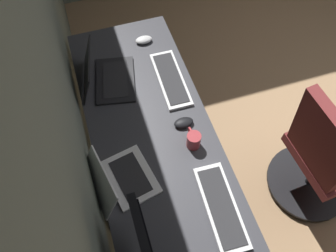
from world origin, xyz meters
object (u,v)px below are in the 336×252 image
at_px(laptop_leftmost, 104,76).
at_px(mouse_main, 144,40).
at_px(mouse_spare, 184,123).
at_px(office_chair, 322,159).
at_px(coffee_mug, 193,140).
at_px(keyboard_spare, 171,79).
at_px(drawer_pedestal, 159,192).
at_px(laptop_left, 119,179).
at_px(keyboard_main, 221,207).

xyz_separation_m(laptop_leftmost, mouse_main, (0.24, -0.30, -0.03)).
distance_m(mouse_spare, office_chair, 0.88).
bearing_deg(mouse_spare, coffee_mug, -177.19).
bearing_deg(laptop_leftmost, mouse_spare, -140.91).
height_order(keyboard_spare, coffee_mug, coffee_mug).
bearing_deg(laptop_leftmost, coffee_mug, -147.72).
distance_m(drawer_pedestal, mouse_spare, 0.48).
bearing_deg(drawer_pedestal, laptop_left, 99.93).
relative_size(laptop_leftmost, coffee_mug, 3.43).
bearing_deg(office_chair, mouse_main, 39.65).
xyz_separation_m(drawer_pedestal, keyboard_spare, (0.49, -0.23, 0.39)).
xyz_separation_m(laptop_left, keyboard_main, (-0.26, -0.42, -0.04)).
bearing_deg(laptop_leftmost, keyboard_spare, -105.77).
xyz_separation_m(keyboard_main, mouse_spare, (0.48, 0.02, 0.01)).
xyz_separation_m(mouse_main, coffee_mug, (-0.78, -0.04, 0.03)).
distance_m(keyboard_main, office_chair, 0.82).
xyz_separation_m(laptop_leftmost, keyboard_main, (-0.89, -0.35, -0.04)).
distance_m(keyboard_spare, mouse_spare, 0.31).
bearing_deg(keyboard_main, coffee_mug, 1.64).
bearing_deg(coffee_mug, drawer_pedestal, 105.58).
distance_m(laptop_leftmost, coffee_mug, 0.64).
xyz_separation_m(keyboard_spare, mouse_spare, (-0.31, 0.03, 0.01)).
bearing_deg(keyboard_spare, mouse_main, 10.77).
height_order(keyboard_main, coffee_mug, coffee_mug).
bearing_deg(keyboard_spare, office_chair, -130.31).
xyz_separation_m(mouse_main, mouse_spare, (-0.65, -0.04, 0.00)).
distance_m(mouse_main, mouse_spare, 0.65).
bearing_deg(coffee_mug, laptop_left, 102.83).
bearing_deg(laptop_left, keyboard_main, -121.85).
bearing_deg(laptop_leftmost, drawer_pedestal, -167.31).
height_order(drawer_pedestal, laptop_left, laptop_left).
bearing_deg(keyboard_main, drawer_pedestal, 36.37).
relative_size(keyboard_main, mouse_main, 4.10).
height_order(drawer_pedestal, keyboard_spare, keyboard_spare).
distance_m(laptop_left, mouse_spare, 0.46).
xyz_separation_m(mouse_main, office_chair, (-0.97, -0.80, -0.29)).
relative_size(drawer_pedestal, laptop_left, 2.04).
bearing_deg(office_chair, coffee_mug, 75.90).
distance_m(drawer_pedestal, keyboard_main, 0.54).
height_order(laptop_leftmost, keyboard_spare, laptop_leftmost).
bearing_deg(laptop_left, keyboard_spare, -38.91).
xyz_separation_m(mouse_spare, coffee_mug, (-0.13, -0.01, 0.03)).
distance_m(laptop_left, keyboard_spare, 0.68).
relative_size(keyboard_main, office_chair, 0.44).
bearing_deg(keyboard_spare, mouse_spare, 174.94).
bearing_deg(coffee_mug, mouse_spare, 2.81).
relative_size(keyboard_spare, office_chair, 0.44).
height_order(mouse_main, coffee_mug, coffee_mug).
bearing_deg(coffee_mug, keyboard_main, -178.36).
xyz_separation_m(keyboard_main, mouse_main, (1.13, 0.05, 0.01)).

